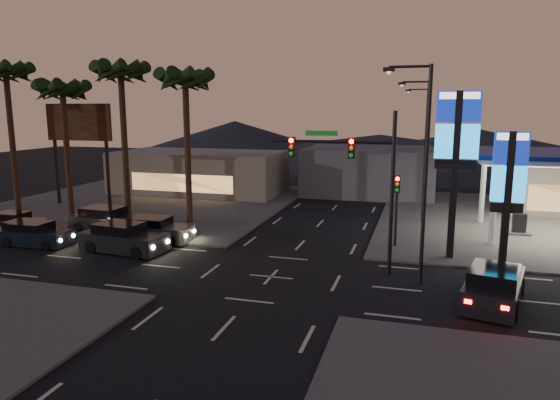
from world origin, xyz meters
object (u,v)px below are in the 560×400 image
(car_lane_a_mid, at_px, (30,233))
(car_lane_a_rear, at_px, (35,235))
(car_lane_a_front, at_px, (123,239))
(suv_station, at_px, (494,286))
(pylon_sign_tall, at_px, (457,142))
(car_lane_b_mid, at_px, (107,221))
(pylon_sign_short, at_px, (509,179))
(car_lane_b_rear, at_px, (15,223))
(traffic_signal_mast, at_px, (356,168))
(car_lane_b_front, at_px, (154,230))

(car_lane_a_mid, xyz_separation_m, car_lane_a_rear, (0.74, -0.37, 0.02))
(car_lane_a_front, distance_m, suv_station, 19.56)
(pylon_sign_tall, xyz_separation_m, car_lane_a_front, (-17.92, -3.62, -5.63))
(car_lane_a_mid, xyz_separation_m, car_lane_b_mid, (2.88, 3.69, 0.13))
(car_lane_a_mid, relative_size, car_lane_b_mid, 0.84)
(pylon_sign_tall, height_order, suv_station, pylon_sign_tall)
(pylon_sign_short, xyz_separation_m, car_lane_a_front, (-20.42, -2.62, -3.89))
(car_lane_b_mid, bearing_deg, car_lane_b_rear, -165.31)
(traffic_signal_mast, xyz_separation_m, car_lane_b_front, (-12.61, 2.37, -4.52))
(traffic_signal_mast, relative_size, suv_station, 1.55)
(car_lane_a_front, distance_m, car_lane_a_mid, 6.58)
(car_lane_b_mid, distance_m, car_lane_b_rear, 6.22)
(car_lane_a_mid, relative_size, car_lane_a_rear, 0.99)
(traffic_signal_mast, bearing_deg, car_lane_a_front, -179.54)
(car_lane_b_front, bearing_deg, car_lane_a_rear, -156.53)
(car_lane_a_front, height_order, car_lane_a_rear, car_lane_a_front)
(car_lane_b_front, bearing_deg, car_lane_b_mid, 163.30)
(car_lane_b_rear, bearing_deg, suv_station, -9.15)
(car_lane_a_front, bearing_deg, car_lane_a_mid, 179.43)
(car_lane_b_front, bearing_deg, car_lane_b_rear, -178.32)
(car_lane_a_mid, relative_size, car_lane_b_front, 0.92)
(car_lane_a_front, xyz_separation_m, suv_station, (19.40, -2.51, -0.02))
(suv_station, bearing_deg, car_lane_a_mid, 174.33)
(traffic_signal_mast, bearing_deg, car_lane_b_mid, 167.79)
(car_lane_a_rear, bearing_deg, car_lane_a_front, 2.96)
(car_lane_a_front, xyz_separation_m, car_lane_b_rear, (-9.72, 2.18, -0.16))
(pylon_sign_tall, xyz_separation_m, suv_station, (1.48, -6.13, -5.65))
(pylon_sign_short, height_order, car_lane_b_rear, pylon_sign_short)
(car_lane_a_rear, xyz_separation_m, car_lane_b_front, (6.41, 2.78, 0.05))
(traffic_signal_mast, bearing_deg, car_lane_b_rear, 174.83)
(car_lane_a_mid, bearing_deg, pylon_sign_tall, 8.25)
(traffic_signal_mast, bearing_deg, pylon_sign_short, 19.13)
(car_lane_a_front, height_order, car_lane_a_mid, car_lane_a_front)
(car_lane_b_mid, xyz_separation_m, car_lane_b_rear, (-6.02, -1.58, -0.17))
(car_lane_b_front, bearing_deg, car_lane_a_mid, -161.34)
(pylon_sign_short, xyz_separation_m, car_lane_b_rear, (-30.14, -0.44, -4.05))
(traffic_signal_mast, distance_m, car_lane_a_front, 13.91)
(car_lane_a_front, height_order, car_lane_b_front, car_lane_a_front)
(car_lane_a_front, bearing_deg, car_lane_a_rear, -177.04)
(traffic_signal_mast, relative_size, car_lane_a_rear, 1.81)
(car_lane_b_rear, bearing_deg, traffic_signal_mast, -5.17)
(pylon_sign_short, xyz_separation_m, traffic_signal_mast, (-7.24, -2.51, 0.57))
(pylon_sign_short, relative_size, car_lane_b_mid, 1.34)
(car_lane_a_rear, distance_m, car_lane_b_mid, 4.59)
(pylon_sign_short, distance_m, suv_station, 6.53)
(car_lane_a_mid, xyz_separation_m, car_lane_b_rear, (-3.13, 2.11, -0.04))
(car_lane_b_mid, distance_m, suv_station, 23.93)
(suv_station, bearing_deg, pylon_sign_tall, 103.58)
(car_lane_b_mid, bearing_deg, pylon_sign_short, -2.70)
(car_lane_b_mid, xyz_separation_m, suv_station, (23.10, -6.27, -0.03))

